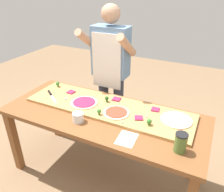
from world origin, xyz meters
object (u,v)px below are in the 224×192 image
Objects in this scene: prep_table at (103,122)px; pizza_whole_beet_magenta at (84,102)px; broccoli_floret_front_right at (149,122)px; cheese_crumble_a at (66,99)px; chefs_knife at (51,95)px; pizza_whole_tomato_red at (116,112)px; pizza_slice_near_right at (139,118)px; sauce_jar at (181,143)px; broccoli_floret_back_left at (107,99)px; cook_center at (110,67)px; pizza_slice_center at (155,109)px; broccoli_floret_front_mid at (99,111)px; pizza_whole_cheese_artichoke at (176,120)px; pizza_slice_far_left at (71,92)px; broccoli_floret_center_right at (58,84)px; cheese_crumble_c at (122,122)px; pizza_slice_near_left at (116,99)px; flour_cup at (78,118)px; cheese_crumble_b at (147,117)px; recipe_note at (127,139)px.

pizza_whole_beet_magenta is at bearing 168.62° from prep_table.
broccoli_floret_front_right is 0.89m from cheese_crumble_a.
pizza_whole_tomato_red is (0.76, -0.01, 0.00)m from chefs_knife.
broccoli_floret_front_right is at bearing -25.42° from pizza_slice_near_right.
broccoli_floret_front_right is at bearing 148.39° from sauce_jar.
cook_center is (-0.16, 0.41, 0.16)m from broccoli_floret_back_left.
broccoli_floret_front_mid reaches higher than pizza_slice_center.
pizza_whole_cheese_artichoke reaches higher than pizza_slice_far_left.
pizza_slice_center is 0.47× the size of sauce_jar.
pizza_slice_near_right is 0.46× the size of sauce_jar.
broccoli_floret_center_right is at bearing -144.74° from cook_center.
prep_table is 7.01× the size of pizza_whole_cheese_artichoke.
pizza_whole_cheese_artichoke is at bearing 30.92° from cheese_crumble_c.
pizza_whole_cheese_artichoke is at bearing 6.38° from cheese_crumble_a.
pizza_slice_far_left is 0.51m from pizza_slice_near_left.
pizza_slice_center is 0.72m from flour_cup.
cheese_crumble_b reaches higher than prep_table.
pizza_slice_near_right and cheese_crumble_b have the same top height.
pizza_slice_far_left is 0.75× the size of flour_cup.
broccoli_floret_back_left is at bearing 100.76° from broccoli_floret_front_mid.
pizza_slice_far_left is at bearing -171.84° from pizza_slice_near_left.
cheese_crumble_c is 0.08× the size of sauce_jar.
cook_center is at bearing 110.02° from prep_table.
cook_center is at bearing 111.82° from broccoli_floret_back_left.
cheese_crumble_a is at bearing -173.56° from pizza_whole_beet_magenta.
prep_table is at bearing 158.26° from cheese_crumble_c.
cheese_crumble_b and cheese_crumble_c have the same top height.
pizza_whole_beet_magenta is 0.69m from broccoli_floret_front_right.
broccoli_floret_center_right is at bearing 167.36° from broccoli_floret_front_right.
cheese_crumble_a is (-1.08, -0.12, 0.00)m from pizza_whole_cheese_artichoke.
pizza_whole_tomato_red is 18.92× the size of cheese_crumble_c.
prep_table is 0.37m from pizza_slice_near_right.
flour_cup is at bearing 175.82° from recipe_note.
cheese_crumble_a reaches higher than cheese_crumble_b.
cheese_crumble_c is at bearing -149.08° from pizza_whole_cheese_artichoke.
cheese_crumble_a is at bearing 176.90° from broccoli_floret_front_right.
pizza_slice_far_left is at bearing 152.92° from recipe_note.
flour_cup is at bearing -102.43° from broccoli_floret_back_left.
recipe_note is at bearing -100.45° from pizza_slice_center.
pizza_slice_far_left is at bearing 167.77° from broccoli_floret_front_right.
pizza_slice_near_left is at bearing 123.09° from recipe_note.
pizza_slice_near_left is (0.66, 0.22, 0.00)m from chefs_knife.
sauce_jar reaches higher than broccoli_floret_front_mid.
pizza_whole_cheese_artichoke is 1.45× the size of recipe_note.
recipe_note is at bearing -46.76° from broccoli_floret_back_left.
sauce_jar reaches higher than broccoli_floret_back_left.
broccoli_floret_front_right is (0.94, -0.20, 0.03)m from pizza_slice_far_left.
pizza_slice_center is at bearing 7.18° from broccoli_floret_back_left.
flour_cup is (-0.37, -0.11, 0.00)m from cheese_crumble_c.
pizza_whole_cheese_artichoke is 0.68m from broccoli_floret_front_mid.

